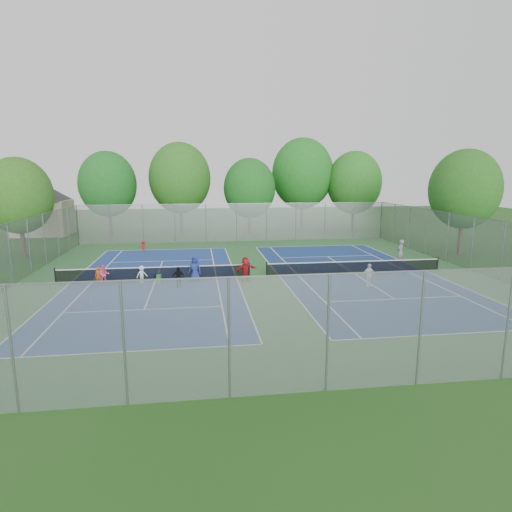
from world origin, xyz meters
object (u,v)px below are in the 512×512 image
(net_right, at_px, (354,268))
(instructor, at_px, (400,252))
(net_left, at_px, (155,274))
(ball_hopper, at_px, (159,279))
(ball_crate, at_px, (155,275))

(net_right, height_order, instructor, instructor)
(net_left, relative_size, net_right, 1.00)
(net_left, xyz_separation_m, ball_hopper, (0.32, -0.82, -0.16))
(net_right, xyz_separation_m, ball_hopper, (-13.68, -0.82, -0.16))
(net_left, bearing_deg, net_right, 0.00)
(net_left, height_order, net_right, same)
(net_left, xyz_separation_m, ball_crate, (-0.08, 0.97, -0.31))
(net_left, bearing_deg, ball_hopper, -68.86)
(ball_crate, bearing_deg, net_left, -85.08)
(net_left, distance_m, ball_hopper, 0.89)
(net_right, xyz_separation_m, ball_crate, (-14.08, 0.97, -0.31))
(net_right, distance_m, ball_hopper, 13.71)
(instructor, bearing_deg, net_right, -12.45)
(net_left, relative_size, ball_crate, 38.74)
(ball_hopper, bearing_deg, net_right, 3.43)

